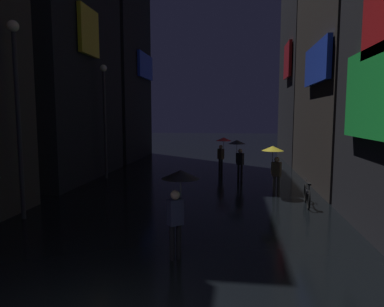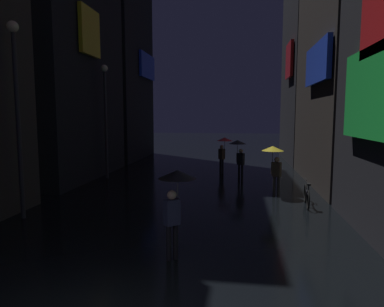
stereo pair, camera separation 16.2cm
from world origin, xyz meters
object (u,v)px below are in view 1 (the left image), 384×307
at_px(pedestrian_midstreet_left_yellow, 274,157).
at_px(pedestrian_far_right_red, 223,145).
at_px(streetlamp_left_near, 17,100).
at_px(streetlamp_left_far, 105,109).
at_px(pedestrian_foreground_right_black, 238,149).
at_px(pedestrian_foreground_left_black, 179,189).
at_px(bicycle_parked_at_storefront, 307,195).

bearing_deg(pedestrian_midstreet_left_yellow, pedestrian_far_right_red, 113.73).
bearing_deg(streetlamp_left_near, streetlamp_left_far, 90.00).
bearing_deg(pedestrian_foreground_right_black, streetlamp_left_near, -132.95).
bearing_deg(pedestrian_far_right_red, streetlamp_left_far, -159.64).
relative_size(pedestrian_foreground_right_black, pedestrian_midstreet_left_yellow, 1.00).
bearing_deg(pedestrian_foreground_left_black, pedestrian_far_right_red, 87.30).
xyz_separation_m(pedestrian_far_right_red, pedestrian_midstreet_left_yellow, (2.33, -5.30, 0.00)).
bearing_deg(pedestrian_midstreet_left_yellow, streetlamp_left_far, 160.45).
relative_size(pedestrian_midstreet_left_yellow, streetlamp_left_near, 0.34).
xyz_separation_m(pedestrian_foreground_left_black, streetlamp_left_near, (-5.59, 2.42, 2.21)).
height_order(pedestrian_midstreet_left_yellow, bicycle_parked_at_storefront, pedestrian_midstreet_left_yellow).
bearing_deg(pedestrian_foreground_left_black, streetlamp_left_near, 156.57).
bearing_deg(bicycle_parked_at_storefront, pedestrian_foreground_left_black, -126.95).
distance_m(pedestrian_midstreet_left_yellow, streetlamp_left_near, 9.77).
height_order(bicycle_parked_at_storefront, streetlamp_left_near, streetlamp_left_near).
height_order(pedestrian_foreground_right_black, streetlamp_left_near, streetlamp_left_near).
bearing_deg(pedestrian_foreground_left_black, streetlamp_left_far, 119.91).
bearing_deg(pedestrian_midstreet_left_yellow, bicycle_parked_at_storefront, -51.39).
bearing_deg(pedestrian_far_right_red, pedestrian_foreground_right_black, -67.16).
relative_size(pedestrian_far_right_red, bicycle_parked_at_storefront, 1.17).
relative_size(pedestrian_foreground_left_black, pedestrian_midstreet_left_yellow, 1.00).
bearing_deg(pedestrian_foreground_right_black, pedestrian_foreground_left_black, -98.15).
relative_size(pedestrian_foreground_right_black, bicycle_parked_at_storefront, 1.17).
xyz_separation_m(pedestrian_foreground_right_black, pedestrian_far_right_red, (-0.86, 2.04, 0.00)).
relative_size(pedestrian_foreground_left_black, bicycle_parked_at_storefront, 1.17).
relative_size(pedestrian_foreground_left_black, streetlamp_left_near, 0.34).
distance_m(pedestrian_foreground_right_black, streetlamp_left_near, 10.54).
bearing_deg(pedestrian_midstreet_left_yellow, pedestrian_foreground_right_black, 114.28).
relative_size(pedestrian_far_right_red, pedestrian_foreground_left_black, 1.00).
height_order(pedestrian_far_right_red, streetlamp_left_near, streetlamp_left_near).
distance_m(pedestrian_foreground_right_black, streetlamp_left_far, 7.32).
distance_m(pedestrian_foreground_right_black, pedestrian_midstreet_left_yellow, 3.57).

